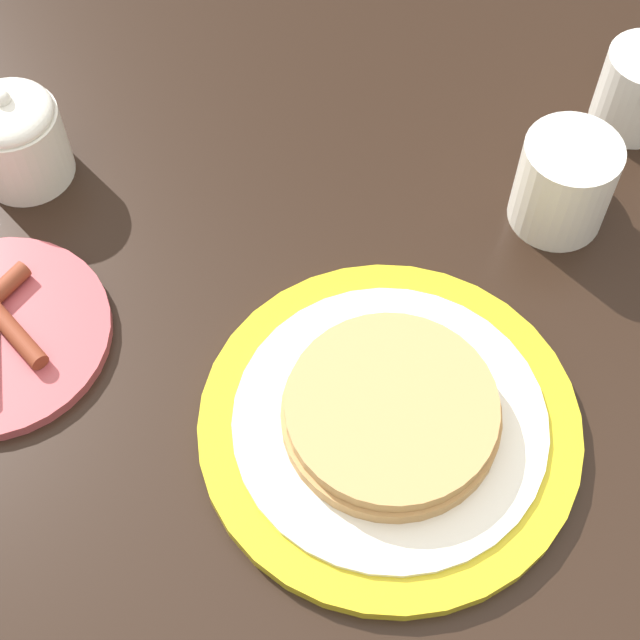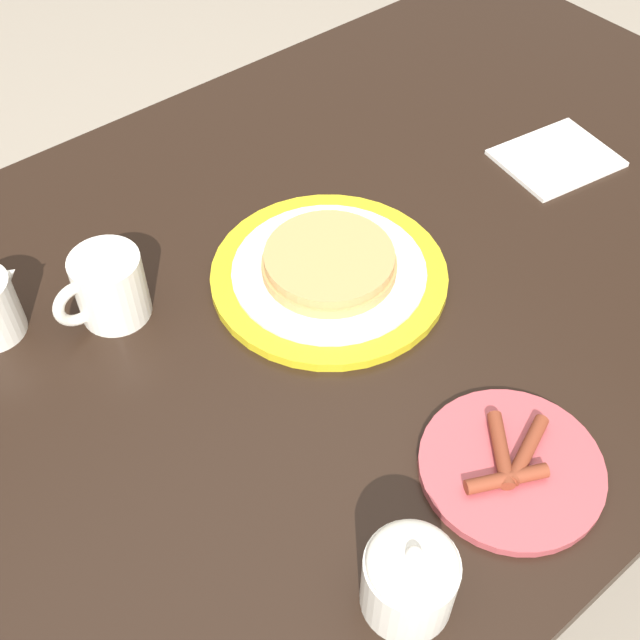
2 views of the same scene
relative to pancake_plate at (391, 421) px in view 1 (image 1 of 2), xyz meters
The scene contains 4 objects.
dining_table 0.13m from the pancake_plate, ahead, with size 1.49×0.86×0.76m.
pancake_plate is the anchor object (origin of this frame).
coffee_mug 0.24m from the pancake_plate, 27.17° to the right, with size 0.10×0.08×0.08m.
sugar_bowl 0.38m from the pancake_plate, 59.89° to the left, with size 0.08×0.08×0.09m.
Camera 1 is at (-0.32, 0.00, 1.39)m, focal length 55.00 mm.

